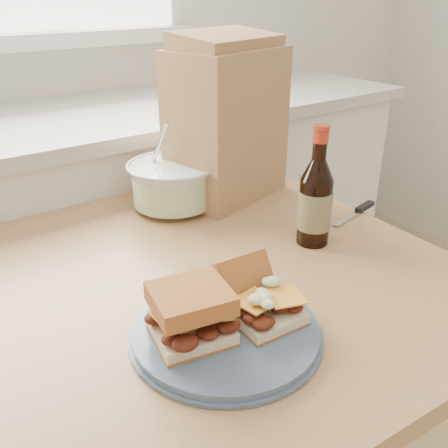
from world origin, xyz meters
TOP-DOWN VIEW (x-y plane):
  - cabinet_run at (-0.00, 1.70)m, footprint 2.50×0.64m
  - dining_table at (0.04, 0.95)m, footprint 1.00×1.00m
  - plate at (-0.04, 0.75)m, footprint 0.29×0.29m
  - sandwich_left at (-0.10, 0.77)m, footprint 0.13×0.12m
  - sandwich_right at (0.02, 0.75)m, footprint 0.11×0.15m
  - coleslaw_bowl at (0.15, 1.24)m, footprint 0.22×0.22m
  - beer_bottle at (0.30, 0.90)m, footprint 0.07×0.07m
  - knife at (0.51, 0.95)m, footprint 0.17×0.05m
  - paper_bag at (0.31, 1.23)m, footprint 0.32×0.25m

SIDE VIEW (x-z plane):
  - cabinet_run at x=0.00m, z-range 0.00..0.94m
  - dining_table at x=0.04m, z-range 0.28..1.06m
  - knife at x=0.51m, z-range 0.78..0.80m
  - plate at x=-0.04m, z-range 0.78..0.80m
  - sandwich_right at x=0.02m, z-range 0.79..0.88m
  - coleslaw_bowl at x=0.15m, z-range 0.73..0.95m
  - sandwich_left at x=-0.10m, z-range 0.80..0.89m
  - beer_bottle at x=0.30m, z-range 0.75..1.01m
  - paper_bag at x=0.31m, z-range 0.78..1.15m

